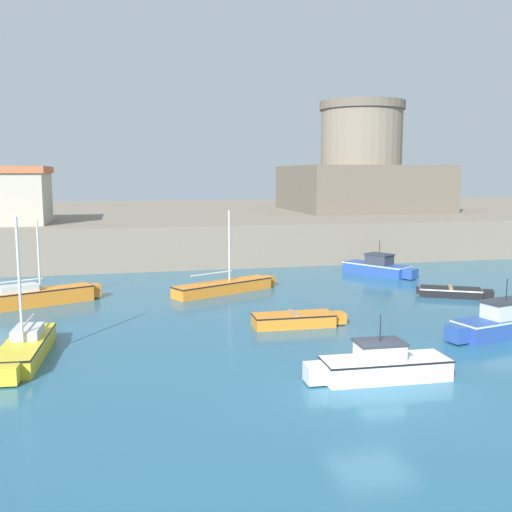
{
  "coord_description": "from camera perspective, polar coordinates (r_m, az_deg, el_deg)",
  "views": [
    {
      "loc": [
        -7.43,
        -16.4,
        6.75
      ],
      "look_at": [
        0.18,
        16.85,
        2.0
      ],
      "focal_mm": 42.0,
      "sensor_mm": 36.0,
      "label": 1
    }
  ],
  "objects": [
    {
      "name": "motorboat_white_4",
      "position": [
        20.42,
        11.79,
        -10.13
      ],
      "size": [
        4.86,
        1.55,
        2.19
      ],
      "color": "white",
      "rests_on": "ground"
    },
    {
      "name": "fortress",
      "position": [
        60.61,
        9.93,
        7.71
      ],
      "size": [
        13.74,
        13.74,
        10.54
      ],
      "color": "#685E4F",
      "rests_on": "quay_seawall"
    },
    {
      "name": "motorboat_blue_8",
      "position": [
        40.66,
        11.58,
        -1.05
      ],
      "size": [
        3.78,
        4.98,
        2.33
      ],
      "color": "#284C9E",
      "rests_on": "ground"
    },
    {
      "name": "quay_seawall",
      "position": [
        61.71,
        -5.95,
        3.04
      ],
      "size": [
        120.0,
        40.0,
        3.07
      ],
      "primitive_type": "cube",
      "color": "gray",
      "rests_on": "ground"
    },
    {
      "name": "ground_plane",
      "position": [
        19.23,
        11.01,
        -12.78
      ],
      "size": [
        200.0,
        200.0,
        0.0
      ],
      "primitive_type": "plane",
      "color": "#28607F"
    },
    {
      "name": "dinghy_orange_6",
      "position": [
        26.74,
        3.85,
        -6.03
      ],
      "size": [
        4.2,
        1.38,
        0.64
      ],
      "color": "orange",
      "rests_on": "ground"
    },
    {
      "name": "sailboat_orange_1",
      "position": [
        34.01,
        -2.99,
        -2.89
      ],
      "size": [
        6.46,
        3.91,
        4.67
      ],
      "color": "orange",
      "rests_on": "ground"
    },
    {
      "name": "sailboat_yellow_9",
      "position": [
        23.61,
        -21.15,
        -8.13
      ],
      "size": [
        1.68,
        5.75,
        5.23
      ],
      "color": "yellow",
      "rests_on": "ground"
    },
    {
      "name": "dinghy_black_0",
      "position": [
        34.71,
        18.23,
        -3.25
      ],
      "size": [
        3.92,
        2.74,
        0.55
      ],
      "color": "black",
      "rests_on": "ground"
    },
    {
      "name": "motorboat_blue_2",
      "position": [
        27.33,
        22.75,
        -5.83
      ],
      "size": [
        6.03,
        2.65,
        2.4
      ],
      "color": "#284C9E",
      "rests_on": "ground"
    },
    {
      "name": "sailboat_orange_3",
      "position": [
        32.61,
        -20.51,
        -3.64
      ],
      "size": [
        6.51,
        3.61,
        4.34
      ],
      "color": "orange",
      "rests_on": "ground"
    }
  ]
}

